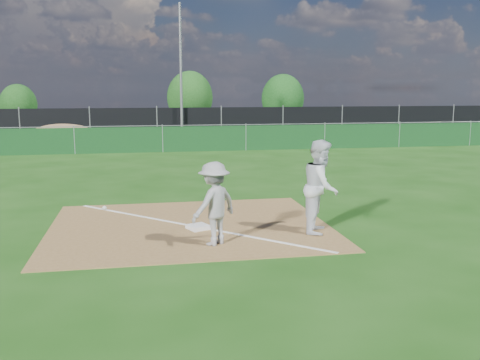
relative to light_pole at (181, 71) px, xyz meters
name	(u,v)px	position (x,y,z in m)	size (l,w,h in m)	color
ground	(168,167)	(-1.50, -12.70, -4.00)	(90.00, 90.00, 0.00)	#18480F
infield_dirt	(190,226)	(-1.50, -21.70, -3.99)	(6.00, 5.00, 0.02)	olive
foul_line	(190,225)	(-1.50, -21.70, -3.98)	(0.08, 7.00, 0.01)	white
green_fence	(163,139)	(-1.50, -7.70, -3.40)	(44.00, 0.05, 1.20)	#103A17
dirt_mound	(62,135)	(-6.50, -4.20, -3.42)	(3.38, 2.60, 1.17)	#936E47
black_fence	(157,122)	(-1.50, 0.30, -3.10)	(46.00, 0.04, 1.80)	black
parking_lot	(155,131)	(-1.50, 5.30, -4.00)	(46.00, 9.00, 0.01)	black
light_pole	(181,71)	(0.00, 0.00, 0.00)	(0.16, 0.16, 8.00)	slate
first_base	(198,227)	(-1.35, -22.01, -3.94)	(0.41, 0.41, 0.09)	white
play_at_first	(214,204)	(-1.16, -23.19, -3.18)	(2.66, 1.09, 1.60)	#A8A8AB
runner	(321,186)	(1.15, -22.64, -3.03)	(0.95, 0.74, 1.95)	white
car_left	(40,121)	(-9.12, 4.59, -3.18)	(1.92, 4.76, 1.62)	#A3A5AA
car_mid	(159,121)	(-1.23, 4.76, -3.27)	(1.52, 4.37, 1.44)	black
car_right	(209,122)	(2.18, 3.85, -3.34)	(1.83, 4.49, 1.30)	black
tree_left	(18,105)	(-11.72, 10.83, -2.30)	(2.79, 2.79, 3.31)	#382316
tree_mid	(190,97)	(1.47, 10.38, -1.76)	(3.67, 3.67, 4.35)	#382316
tree_right	(283,99)	(9.12, 10.16, -1.87)	(3.49, 3.49, 4.14)	#382316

